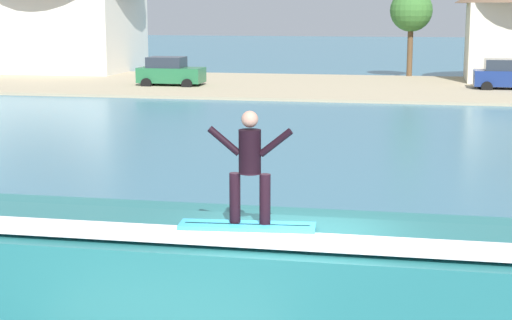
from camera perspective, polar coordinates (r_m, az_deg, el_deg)
wave_crest at (r=13.03m, az=-3.00°, el=-7.61°), size 10.93×2.99×1.69m
surfboard at (r=12.04m, az=-0.61°, el=-4.53°), size 2.00×0.63×0.06m
surfer at (r=11.89m, az=-0.42°, el=-0.08°), size 1.24×0.32×1.63m
shoreline_bank at (r=50.96m, az=9.45°, el=4.90°), size 120.00×16.22×0.15m
car_near_shore at (r=51.18m, az=-5.88°, el=5.99°), size 3.90×2.24×1.86m
car_far_shore at (r=50.75m, az=16.81°, el=5.57°), size 3.97×2.25×1.86m
house_with_chimney at (r=64.30m, az=-12.86°, el=9.88°), size 11.97×11.97×8.50m
tree_tall_bare at (r=58.64m, az=10.55°, el=9.95°), size 2.88×2.88×6.05m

